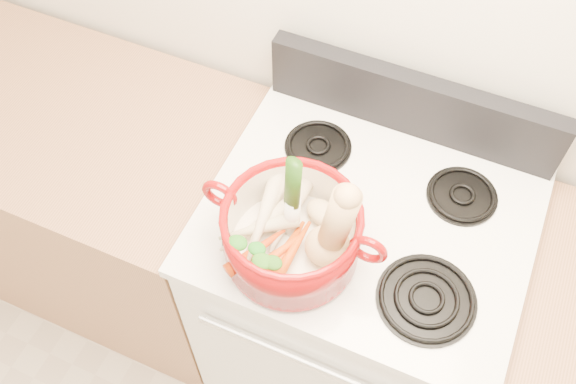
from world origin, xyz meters
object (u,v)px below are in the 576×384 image
at_px(stove_body, 352,300).
at_px(squash, 330,226).
at_px(dutch_oven, 292,233).
at_px(leek, 292,198).

relative_size(stove_body, squash, 3.59).
bearing_deg(stove_body, dutch_oven, -126.79).
height_order(dutch_oven, leek, leek).
bearing_deg(stove_body, leek, -136.08).
xyz_separation_m(squash, leek, (-0.10, 0.03, 0.00)).
distance_m(stove_body, dutch_oven, 0.62).
bearing_deg(squash, stove_body, 57.17).
bearing_deg(squash, leek, 143.77).
distance_m(dutch_oven, leek, 0.09).
relative_size(dutch_oven, leek, 1.19).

